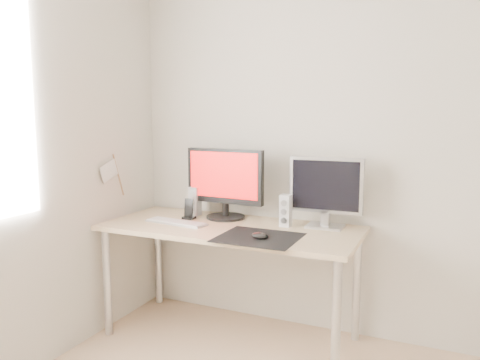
% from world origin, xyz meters
% --- Properties ---
extents(wall_back, '(3.50, 0.00, 3.50)m').
position_xyz_m(wall_back, '(0.00, 1.75, 1.25)').
color(wall_back, beige).
rests_on(wall_back, ground).
extents(mousepad, '(0.45, 0.40, 0.00)m').
position_xyz_m(mousepad, '(-0.66, 1.19, 0.73)').
color(mousepad, black).
rests_on(mousepad, desk).
extents(mouse, '(0.10, 0.06, 0.04)m').
position_xyz_m(mouse, '(-0.64, 1.16, 0.75)').
color(mouse, black).
rests_on(mouse, mousepad).
extents(desk, '(1.60, 0.70, 0.73)m').
position_xyz_m(desk, '(-0.93, 1.38, 0.65)').
color(desk, '#D1B587').
rests_on(desk, ground).
extents(main_monitor, '(0.55, 0.27, 0.47)m').
position_xyz_m(main_monitor, '(-1.06, 1.56, 0.98)').
color(main_monitor, black).
rests_on(main_monitor, desk).
extents(second_monitor, '(0.45, 0.16, 0.43)m').
position_xyz_m(second_monitor, '(-0.38, 1.58, 0.97)').
color(second_monitor, silver).
rests_on(second_monitor, desk).
extents(speaker_left, '(0.06, 0.08, 0.20)m').
position_xyz_m(speaker_left, '(-1.29, 1.57, 0.83)').
color(speaker_left, silver).
rests_on(speaker_left, desk).
extents(speaker_right, '(0.06, 0.08, 0.20)m').
position_xyz_m(speaker_right, '(-0.61, 1.51, 0.83)').
color(speaker_right, white).
rests_on(speaker_right, desk).
extents(keyboard, '(0.43, 0.17, 0.02)m').
position_xyz_m(keyboard, '(-1.28, 1.30, 0.74)').
color(keyboard, '#AFAFB1').
rests_on(keyboard, desk).
extents(phone_dock, '(0.08, 0.07, 0.14)m').
position_xyz_m(phone_dock, '(-1.27, 1.45, 0.77)').
color(phone_dock, black).
rests_on(phone_dock, desk).
extents(pennant, '(0.01, 0.23, 0.29)m').
position_xyz_m(pennant, '(-1.72, 1.24, 1.05)').
color(pennant, '#A57F54').
rests_on(pennant, wall_left).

